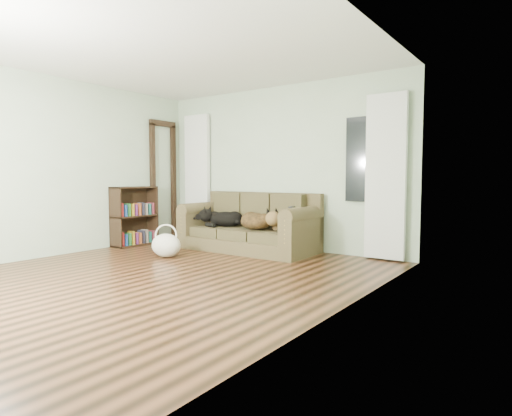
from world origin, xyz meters
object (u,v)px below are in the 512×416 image
Objects in this scene: dog_shepherd at (258,220)px; bookshelf at (135,216)px; dog_black_lab at (224,218)px; sofa at (247,222)px; tote_bag at (166,246)px.

bookshelf reaches higher than dog_shepherd.
sofa is at bearing -11.61° from dog_black_lab.
dog_black_lab is at bearing 83.30° from tote_bag.
dog_black_lab is 1.55m from bookshelf.
sofa is 3.71× the size of dog_black_lab.
sofa reaches higher than tote_bag.
sofa is 1.32m from tote_bag.
tote_bag is at bearing -118.01° from sofa.
dog_shepherd reaches higher than tote_bag.
dog_shepherd is 1.41m from tote_bag.
tote_bag is at bearing 80.96° from dog_shepherd.
dog_black_lab reaches higher than tote_bag.
tote_bag is (-0.85, -1.08, -0.33)m from dog_shepherd.
sofa reaches higher than dog_black_lab.
sofa reaches higher than dog_shepherd.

